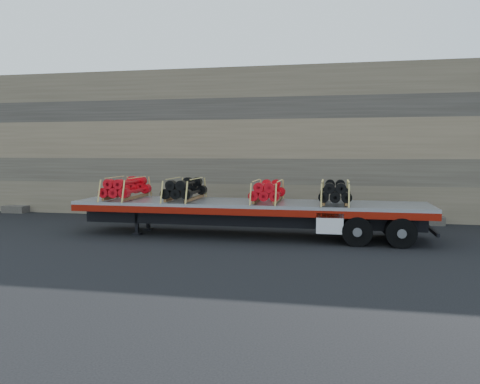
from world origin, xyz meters
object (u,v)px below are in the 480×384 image
Objects in this scene: bundle_midrear at (268,192)px; bundle_rear at (335,193)px; bundle_midfront at (185,190)px; trailer at (248,219)px; bundle_front at (126,189)px.

bundle_rear is at bearing -0.00° from bundle_midrear.
bundle_midfront reaches higher than bundle_midrear.
trailer is at bearing 180.00° from bundle_midrear.
bundle_midfront reaches higher than trailer.
trailer is 4.93m from bundle_front.
bundle_midrear reaches higher than trailer.
bundle_front is 1.08× the size of bundle_midrear.
bundle_rear is at bearing 0.00° from bundle_midfront.
bundle_midrear is 0.97× the size of bundle_rear.
bundle_midrear is 2.40m from bundle_rear.
bundle_midfront is 1.05× the size of bundle_midrear.
trailer is at bearing 0.00° from bundle_front.
bundle_front is at bearing -180.00° from bundle_midrear.
bundle_front is 1.02× the size of bundle_midfront.
bundle_midrear is at bearing 0.00° from bundle_front.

